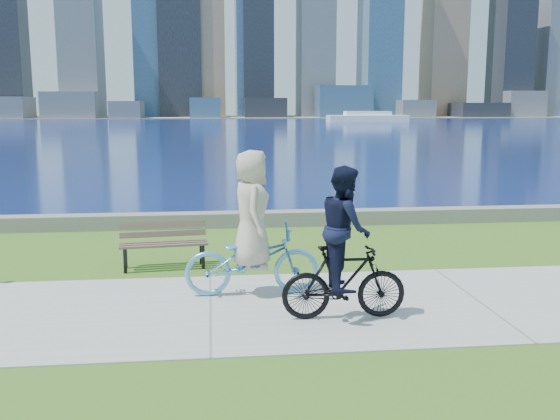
{
  "coord_description": "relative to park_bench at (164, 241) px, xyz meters",
  "views": [
    {
      "loc": [
        0.04,
        -8.65,
        2.94
      ],
      "look_at": [
        1.24,
        2.04,
        1.1
      ],
      "focal_mm": 40.0,
      "sensor_mm": 36.0,
      "label": 1
    }
  ],
  "objects": [
    {
      "name": "ground",
      "position": [
        0.83,
        -2.52,
        -0.49
      ],
      "size": [
        320.0,
        320.0,
        0.0
      ],
      "primitive_type": "plane",
      "color": "#365F19",
      "rests_on": "ground"
    },
    {
      "name": "concrete_path",
      "position": [
        0.83,
        -2.52,
        -0.48
      ],
      "size": [
        80.0,
        3.5,
        0.02
      ],
      "primitive_type": "cube",
      "color": "#A1A19C",
      "rests_on": "ground"
    },
    {
      "name": "park_bench",
      "position": [
        0.0,
        0.0,
        0.0
      ],
      "size": [
        1.61,
        0.7,
        0.81
      ],
      "rotation": [
        0.0,
        0.0,
        0.11
      ],
      "color": "black",
      "rests_on": "ground"
    },
    {
      "name": "bay_water",
      "position": [
        0.83,
        69.48,
        -0.49
      ],
      "size": [
        320.0,
        131.0,
        0.01
      ],
      "primitive_type": "cube",
      "color": "navy",
      "rests_on": "ground"
    },
    {
      "name": "city_skyline",
      "position": [
        1.11,
        127.13,
        21.84
      ],
      "size": [
        176.93,
        21.98,
        76.0
      ],
      "color": "#8A6C55",
      "rests_on": "ground"
    },
    {
      "name": "seawall",
      "position": [
        0.83,
        3.68,
        -0.32
      ],
      "size": [
        90.0,
        0.5,
        0.35
      ],
      "primitive_type": "cube",
      "color": "slate",
      "rests_on": "ground"
    },
    {
      "name": "cyclist_man",
      "position": [
        2.65,
        -3.1,
        0.42
      ],
      "size": [
        0.64,
        1.71,
        2.11
      ],
      "rotation": [
        0.0,
        0.0,
        1.56
      ],
      "color": "black",
      "rests_on": "ground"
    },
    {
      "name": "cyclist_woman",
      "position": [
        1.48,
        -1.86,
        0.36
      ],
      "size": [
        0.73,
        2.08,
        2.24
      ],
      "rotation": [
        0.0,
        0.0,
        1.58
      ],
      "color": "#5BA7DF",
      "rests_on": "ground"
    },
    {
      "name": "ferry_far",
      "position": [
        25.99,
        87.41,
        0.23
      ],
      "size": [
        12.76,
        3.65,
        1.73
      ],
      "color": "white",
      "rests_on": "ground"
    },
    {
      "name": "far_shore",
      "position": [
        0.83,
        127.48,
        -0.43
      ],
      "size": [
        320.0,
        30.0,
        0.12
      ],
      "primitive_type": "cube",
      "color": "gray",
      "rests_on": "ground"
    }
  ]
}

